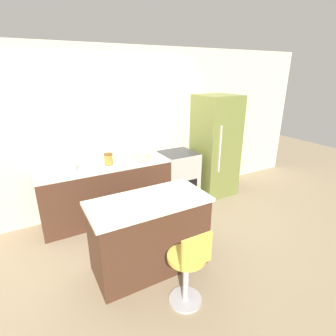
{
  "coord_description": "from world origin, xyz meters",
  "views": [
    {
      "loc": [
        -1.28,
        -3.41,
        2.22
      ],
      "look_at": [
        0.42,
        -0.37,
        0.93
      ],
      "focal_mm": 28.0,
      "sensor_mm": 36.0,
      "label": 1
    }
  ],
  "objects_px": {
    "kettle": "(70,165)",
    "mixing_bowl": "(141,156)",
    "refrigerator": "(215,146)",
    "stool_chair": "(188,269)",
    "oven_range": "(178,176)"
  },
  "relations": [
    {
      "from": "kettle",
      "to": "mixing_bowl",
      "type": "height_order",
      "value": "kettle"
    },
    {
      "from": "mixing_bowl",
      "to": "refrigerator",
      "type": "bearing_deg",
      "value": -1.94
    },
    {
      "from": "refrigerator",
      "to": "stool_chair",
      "type": "bearing_deg",
      "value": -133.6
    },
    {
      "from": "oven_range",
      "to": "mixing_bowl",
      "type": "distance_m",
      "value": 0.86
    },
    {
      "from": "oven_range",
      "to": "mixing_bowl",
      "type": "relative_size",
      "value": 3.47
    },
    {
      "from": "mixing_bowl",
      "to": "kettle",
      "type": "bearing_deg",
      "value": 180.0
    },
    {
      "from": "kettle",
      "to": "mixing_bowl",
      "type": "distance_m",
      "value": 1.09
    },
    {
      "from": "oven_range",
      "to": "stool_chair",
      "type": "relative_size",
      "value": 1.01
    },
    {
      "from": "refrigerator",
      "to": "kettle",
      "type": "xyz_separation_m",
      "value": [
        -2.56,
        0.05,
        0.06
      ]
    },
    {
      "from": "stool_chair",
      "to": "mixing_bowl",
      "type": "xyz_separation_m",
      "value": [
        0.42,
        2.03,
        0.52
      ]
    },
    {
      "from": "mixing_bowl",
      "to": "stool_chair",
      "type": "bearing_deg",
      "value": -101.65
    },
    {
      "from": "refrigerator",
      "to": "mixing_bowl",
      "type": "height_order",
      "value": "refrigerator"
    },
    {
      "from": "oven_range",
      "to": "mixing_bowl",
      "type": "xyz_separation_m",
      "value": [
        -0.71,
        -0.01,
        0.49
      ]
    },
    {
      "from": "oven_range",
      "to": "stool_chair",
      "type": "height_order",
      "value": "oven_range"
    },
    {
      "from": "oven_range",
      "to": "mixing_bowl",
      "type": "bearing_deg",
      "value": -179.47
    }
  ]
}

